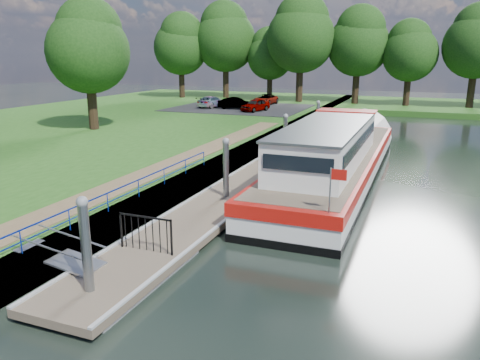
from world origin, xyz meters
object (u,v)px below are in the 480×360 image
at_px(car_b, 236,103).
at_px(car_c, 212,102).
at_px(car_d, 265,99).
at_px(barge, 338,157).
at_px(car_a, 255,105).
at_px(pontoon, 260,177).

distance_m(car_b, car_c, 3.07).
bearing_deg(car_b, car_d, -14.69).
distance_m(barge, car_b, 25.84).
bearing_deg(car_c, car_a, 172.23).
bearing_deg(barge, car_b, 124.07).
relative_size(barge, car_b, 5.83).
height_order(barge, car_b, barge).
bearing_deg(car_c, barge, 137.84).
bearing_deg(barge, car_c, 128.38).
height_order(car_a, car_d, car_a).
height_order(pontoon, barge, barge).
height_order(car_c, car_d, car_c).
bearing_deg(car_d, car_b, -103.12).
bearing_deg(car_d, pontoon, -69.69).
bearing_deg(car_d, barge, -61.86).
relative_size(barge, car_c, 5.14).
height_order(pontoon, car_c, car_c).
bearing_deg(car_a, barge, -43.59).
bearing_deg(barge, pontoon, -150.22).
xyz_separation_m(car_b, car_d, (1.48, 5.39, -0.02)).
distance_m(barge, car_d, 29.78).
relative_size(pontoon, barge, 1.42).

